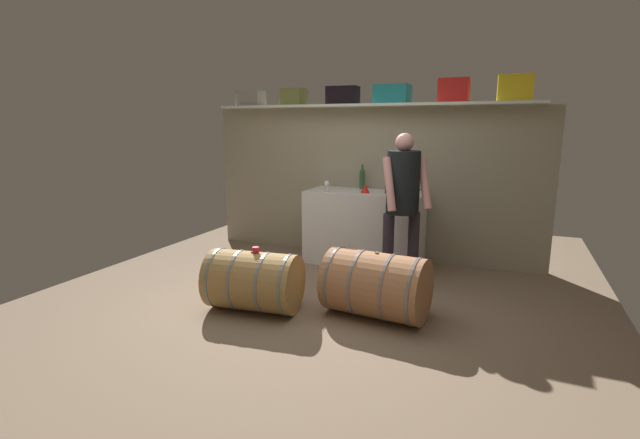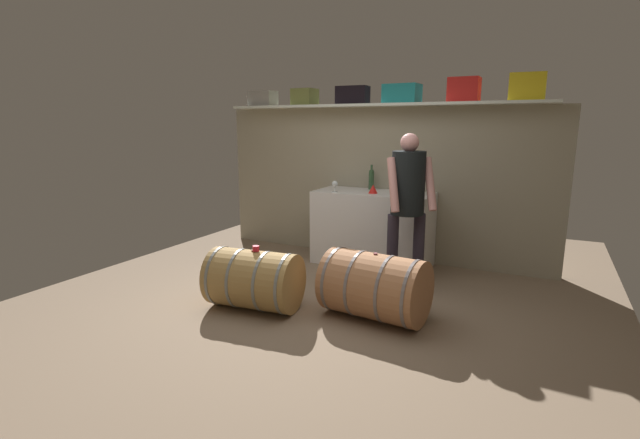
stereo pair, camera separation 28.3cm
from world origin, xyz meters
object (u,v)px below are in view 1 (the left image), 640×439
toolcase_olive (294,97)px  tasting_cup (256,250)px  wine_bottle_dark (388,182)px  winemaker_pouring (403,194)px  toolcase_teal (392,94)px  toolcase_yellow (515,88)px  wine_barrel_far (376,285)px  toolcase_black (343,95)px  wine_bottle_amber (410,181)px  wine_glass (327,184)px  red_funnel (365,188)px  wine_barrel_near (254,281)px  toolcase_red (454,90)px  work_cabinet (364,228)px  wine_bottle_green (362,178)px  toolcase_grey (251,98)px

toolcase_olive → tasting_cup: (0.59, -2.07, -1.49)m
toolcase_olive → wine_bottle_dark: (1.37, -0.27, -1.03)m
winemaker_pouring → toolcase_teal: bearing=-104.4°
toolcase_yellow → wine_bottle_dark: 1.72m
wine_barrel_far → toolcase_yellow: bearing=66.2°
toolcase_black → wine_bottle_amber: bearing=-16.6°
toolcase_olive → wine_bottle_amber: size_ratio=0.89×
wine_glass → red_funnel: (0.46, 0.09, -0.04)m
toolcase_black → wine_barrel_near: bearing=-97.4°
wine_bottle_dark → red_funnel: wine_bottle_dark is taller
toolcase_yellow → red_funnel: bearing=-171.4°
toolcase_olive → toolcase_red: (2.04, 0.00, 0.03)m
toolcase_black → work_cabinet: size_ratio=0.27×
toolcase_yellow → wine_barrel_far: bearing=-123.1°
wine_bottle_dark → tasting_cup: size_ratio=4.77×
wine_bottle_green → wine_glass: bearing=-129.7°
toolcase_red → wine_barrel_near: bearing=-125.1°
tasting_cup → wine_bottle_amber: bearing=61.1°
toolcase_grey → wine_bottle_dark: (2.02, -0.27, -1.03)m
toolcase_olive → wine_glass: (0.64, -0.42, -1.07)m
toolcase_black → winemaker_pouring: bearing=-44.7°
wine_glass → wine_barrel_far: size_ratio=0.14×
toolcase_grey → wine_barrel_far: 3.42m
work_cabinet → wine_glass: (-0.43, -0.19, 0.55)m
wine_bottle_dark → wine_barrel_far: (0.30, -1.51, -0.75)m
toolcase_teal → wine_glass: bearing=-145.6°
toolcase_teal → wine_bottle_dark: (0.05, -0.27, -1.04)m
tasting_cup → red_funnel: bearing=73.6°
toolcase_red → tasting_cup: toolcase_red is taller
toolcase_yellow → wine_barrel_far: toolcase_yellow is taller
toolcase_red → wine_bottle_amber: 1.15m
toolcase_teal → work_cabinet: (-0.25, -0.23, -1.63)m
toolcase_yellow → red_funnel: (-1.58, -0.33, -1.15)m
toolcase_yellow → wine_barrel_near: size_ratio=0.40×
red_funnel → wine_barrel_near: bearing=-107.3°
wine_barrel_far → wine_bottle_amber: bearing=97.7°
toolcase_teal → wine_bottle_amber: bearing=-32.6°
toolcase_yellow → toolcase_olive: bearing=176.8°
wine_bottle_green → winemaker_pouring: winemaker_pouring is taller
red_funnel → tasting_cup: bearing=-106.4°
toolcase_black → toolcase_yellow: 2.00m
winemaker_pouring → wine_glass: bearing=-59.9°
wine_bottle_amber → tasting_cup: size_ratio=5.10×
toolcase_teal → wine_bottle_dark: toolcase_teal is taller
wine_bottle_green → wine_glass: 0.52m
toolcase_grey → toolcase_teal: (1.98, 0.00, 0.01)m
wine_bottle_amber → winemaker_pouring: size_ratio=0.20×
toolcase_red → wine_barrel_far: toolcase_red is taller
toolcase_grey → toolcase_teal: 1.98m
tasting_cup → work_cabinet: bearing=75.4°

